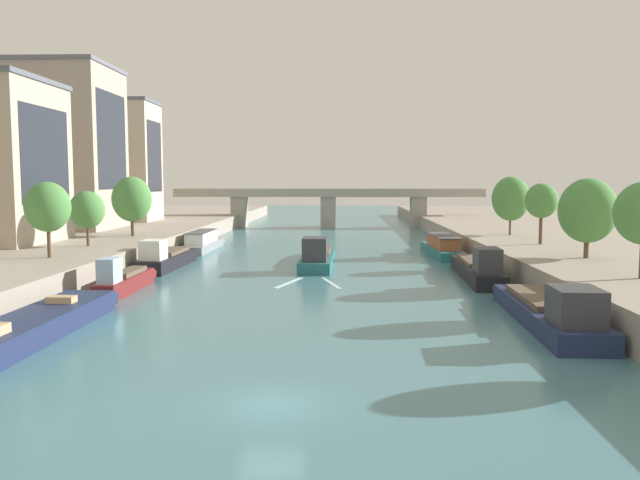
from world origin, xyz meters
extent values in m
plane|color=#42757F|center=(0.00, 0.00, 0.00)|extent=(400.00, 400.00, 0.00)
cube|color=gray|center=(-34.80, 55.00, 1.15)|extent=(36.00, 170.00, 2.30)
cube|color=gray|center=(34.80, 55.00, 1.15)|extent=(36.00, 170.00, 2.30)
cube|color=#23666B|center=(0.18, 41.83, 0.50)|extent=(3.31, 16.14, 1.00)
cube|color=#23666B|center=(0.33, 50.22, 0.60)|extent=(2.90, 1.27, 0.86)
cube|color=#23666B|center=(0.18, 41.83, 1.03)|extent=(3.37, 16.14, 0.06)
cube|color=#38383D|center=(0.08, 36.36, 2.17)|extent=(2.33, 3.26, 2.21)
cube|color=black|center=(0.11, 37.98, 2.50)|extent=(1.82, 0.06, 0.62)
cube|color=brown|center=(0.21, 43.44, 1.24)|extent=(2.51, 8.41, 0.36)
cylinder|color=#232328|center=(0.55, 36.99, 1.61)|extent=(0.07, 0.07, 1.10)
cube|color=silver|center=(1.74, 29.45, 0.01)|extent=(1.90, 5.89, 0.03)
cube|color=silver|center=(-1.86, 29.51, 0.01)|extent=(2.10, 5.84, 0.03)
cube|color=#1E284C|center=(-14.29, 10.08, 0.62)|extent=(3.36, 15.86, 1.23)
cube|color=#1E284C|center=(-14.23, 18.35, 0.74)|extent=(3.08, 1.28, 0.99)
cube|color=#1E284C|center=(-14.29, 10.08, 1.26)|extent=(3.42, 15.86, 0.06)
cube|color=tan|center=(-14.26, 13.57, 1.49)|extent=(1.62, 0.91, 0.40)
cube|color=maroon|center=(-14.26, 24.75, 0.59)|extent=(1.74, 9.67, 1.18)
cube|color=maroon|center=(-14.28, 29.93, 0.71)|extent=(1.61, 1.25, 0.96)
cube|color=maroon|center=(-14.26, 24.75, 1.21)|extent=(1.77, 9.67, 0.06)
cube|color=#9EBCD6|center=(-14.24, 21.46, 2.14)|extent=(1.28, 1.94, 1.80)
cube|color=black|center=(-14.24, 22.44, 2.41)|extent=(1.01, 0.03, 0.50)
cube|color=brown|center=(-14.26, 25.71, 1.42)|extent=(1.34, 5.03, 0.36)
cylinder|color=#232328|center=(-13.99, 21.85, 1.79)|extent=(0.07, 0.07, 1.10)
cube|color=black|center=(-14.79, 38.65, 0.63)|extent=(3.08, 12.42, 1.27)
cube|color=black|center=(-14.60, 45.17, 0.76)|extent=(2.61, 1.34, 1.00)
cube|color=black|center=(-14.79, 38.65, 1.30)|extent=(3.14, 12.42, 0.06)
cube|color=white|center=(-14.92, 34.45, 2.24)|extent=(2.11, 2.53, 1.83)
cube|color=black|center=(-14.88, 35.70, 2.52)|extent=(1.63, 0.08, 0.51)
cube|color=brown|center=(-14.76, 39.88, 1.51)|extent=(2.31, 6.48, 0.36)
cylinder|color=#232328|center=(-14.50, 34.93, 1.88)|extent=(0.07, 0.07, 1.10)
cube|color=gray|center=(-14.78, 54.90, 0.47)|extent=(2.78, 13.14, 0.95)
cube|color=gray|center=(-14.74, 61.81, 0.57)|extent=(2.56, 1.22, 0.84)
cube|color=gray|center=(-14.78, 54.90, 0.98)|extent=(2.83, 13.14, 0.06)
cube|color=white|center=(-14.79, 54.24, 1.69)|extent=(2.26, 8.41, 1.36)
cube|color=#4C4C51|center=(-14.79, 54.24, 2.41)|extent=(2.42, 8.66, 0.08)
cylinder|color=#232328|center=(-14.41, 50.96, 1.56)|extent=(0.07, 0.07, 1.10)
cube|color=#1E284C|center=(15.08, 14.63, 0.55)|extent=(3.68, 15.39, 1.10)
cube|color=#1E284C|center=(15.34, 22.62, 0.66)|extent=(3.07, 1.33, 0.92)
cube|color=#1E284C|center=(15.08, 14.63, 1.13)|extent=(3.74, 15.39, 0.06)
cube|color=#38383D|center=(14.92, 9.43, 2.12)|extent=(2.49, 3.13, 1.91)
cube|color=black|center=(14.96, 10.97, 2.41)|extent=(1.91, 0.09, 0.54)
cube|color=brown|center=(15.13, 16.16, 1.34)|extent=(2.74, 8.03, 0.36)
cylinder|color=#232328|center=(15.41, 10.03, 1.71)|extent=(0.07, 0.07, 1.10)
cube|color=black|center=(14.58, 32.57, 0.59)|extent=(3.12, 15.01, 1.17)
cube|color=black|center=(14.89, 40.37, 0.70)|extent=(2.46, 1.34, 0.95)
cube|color=black|center=(14.58, 32.57, 1.20)|extent=(3.17, 15.01, 0.06)
cube|color=#38383D|center=(14.39, 27.50, 2.25)|extent=(2.02, 3.06, 2.03)
cube|color=black|center=(14.44, 29.00, 2.55)|extent=(1.53, 0.09, 0.57)
cube|color=brown|center=(14.64, 34.06, 1.41)|extent=(2.28, 7.83, 0.36)
cylinder|color=#232328|center=(14.79, 28.08, 1.78)|extent=(0.07, 0.07, 1.10)
cube|color=#23666B|center=(14.25, 50.01, 0.49)|extent=(3.23, 13.97, 0.97)
cube|color=#23666B|center=(14.04, 57.31, 0.58)|extent=(2.72, 1.29, 0.85)
cube|color=#23666B|center=(14.25, 50.01, 1.00)|extent=(3.29, 13.97, 0.06)
cube|color=#9E5133|center=(14.27, 49.32, 1.71)|extent=(2.58, 8.95, 1.35)
cube|color=#4C4C51|center=(14.27, 49.32, 2.42)|extent=(2.76, 9.23, 0.08)
cylinder|color=#232328|center=(14.79, 45.86, 1.58)|extent=(0.07, 0.07, 1.10)
cylinder|color=brown|center=(-21.54, 27.67, 3.83)|extent=(0.31, 0.31, 3.07)
ellipsoid|color=#4C8942|center=(-21.54, 27.67, 6.50)|extent=(3.68, 3.68, 4.13)
cylinder|color=brown|center=(-22.14, 37.16, 3.56)|extent=(0.29, 0.29, 2.53)
ellipsoid|color=#4C8942|center=(-22.14, 37.16, 5.84)|extent=(3.35, 3.35, 3.67)
cylinder|color=brown|center=(-21.56, 48.64, 3.71)|extent=(0.38, 0.38, 2.83)
ellipsoid|color=#4C8942|center=(-21.56, 48.64, 6.55)|extent=(4.50, 4.50, 5.18)
cylinder|color=brown|center=(22.78, 29.04, 3.52)|extent=(0.39, 0.39, 2.46)
ellipsoid|color=#4C8942|center=(22.78, 29.04, 6.21)|extent=(4.67, 4.67, 5.30)
cylinder|color=brown|center=(22.56, 40.49, 4.00)|extent=(0.34, 0.34, 3.42)
ellipsoid|color=#4C8942|center=(22.56, 40.49, 6.67)|extent=(3.23, 3.23, 3.48)
cylinder|color=brown|center=(22.39, 51.53, 3.72)|extent=(0.25, 0.25, 2.84)
ellipsoid|color=#4C8942|center=(22.39, 51.53, 6.57)|extent=(4.35, 4.35, 5.20)
cube|color=#232833|center=(-27.33, 39.98, 11.19)|extent=(0.04, 10.36, 9.70)
cube|color=#A89989|center=(-33.51, 59.74, 12.80)|extent=(11.59, 12.79, 21.01)
cube|color=slate|center=(-33.51, 59.74, 23.55)|extent=(11.94, 13.18, 0.50)
cube|color=#232833|center=(-27.69, 59.74, 13.85)|extent=(0.04, 10.23, 12.60)
cube|color=beige|center=(-33.51, 76.93, 11.55)|extent=(12.58, 9.28, 18.52)
cube|color=#565B66|center=(-33.51, 76.93, 21.06)|extent=(12.96, 9.55, 0.50)
cube|color=#232833|center=(-27.20, 76.93, 12.48)|extent=(0.04, 7.42, 11.11)
cube|color=#9E998E|center=(0.00, 95.56, 5.99)|extent=(57.60, 4.40, 0.60)
cube|color=#9E998E|center=(0.00, 93.56, 6.74)|extent=(57.60, 0.30, 0.90)
cube|color=#9E998E|center=(0.00, 97.56, 6.74)|extent=(57.60, 0.30, 0.90)
cube|color=#9E998E|center=(-16.80, 95.56, 2.84)|extent=(2.80, 3.60, 5.69)
cube|color=#9E998E|center=(0.00, 95.56, 2.84)|extent=(2.80, 3.60, 5.69)
cube|color=#9E998E|center=(16.80, 95.56, 2.84)|extent=(2.80, 3.60, 5.69)
camera|label=1|loc=(2.73, -23.74, 8.62)|focal=35.71mm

